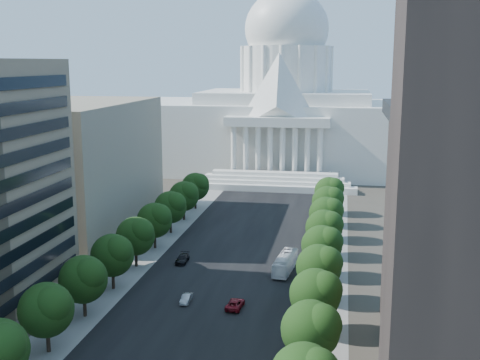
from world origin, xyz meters
The scene contains 30 objects.
road_asphalt centered at (0.00, 90.00, 0.00)m, with size 30.00×260.00×0.01m, color black.
sidewalk_left centered at (-19.00, 90.00, 0.00)m, with size 8.00×260.00×0.02m, color gray.
sidewalk_right centered at (19.00, 90.00, 0.00)m, with size 8.00×260.00×0.02m, color gray.
capitol centered at (0.00, 184.89, 20.01)m, with size 120.00×56.00×73.00m.
office_block_left_far centered at (-48.00, 100.00, 15.00)m, with size 38.00×52.00×30.00m, color gray.
tree_l_c centered at (-17.66, 35.81, 6.45)m, with size 7.79×7.60×9.97m.
tree_l_d centered at (-17.66, 47.81, 6.45)m, with size 7.79×7.60×9.97m.
tree_l_e centered at (-17.66, 59.81, 6.45)m, with size 7.79×7.60×9.97m.
tree_l_f centered at (-17.66, 71.81, 6.45)m, with size 7.79×7.60×9.97m.
tree_l_g centered at (-17.66, 83.81, 6.45)m, with size 7.79×7.60×9.97m.
tree_l_h centered at (-17.66, 95.81, 6.45)m, with size 7.79×7.60×9.97m.
tree_l_i centered at (-17.66, 107.81, 6.45)m, with size 7.79×7.60×9.97m.
tree_l_j centered at (-17.66, 119.81, 6.45)m, with size 7.79×7.60×9.97m.
tree_r_c centered at (18.34, 35.81, 6.45)m, with size 7.79×7.60×9.97m.
tree_r_d centered at (18.34, 47.81, 6.45)m, with size 7.79×7.60×9.97m.
tree_r_e centered at (18.34, 59.81, 6.45)m, with size 7.79×7.60×9.97m.
tree_r_f centered at (18.34, 71.81, 6.45)m, with size 7.79×7.60×9.97m.
tree_r_g centered at (18.34, 83.81, 6.45)m, with size 7.79×7.60×9.97m.
tree_r_h centered at (18.34, 95.81, 6.45)m, with size 7.79×7.60×9.97m.
tree_r_i centered at (18.34, 107.81, 6.45)m, with size 7.79×7.60×9.97m.
tree_r_j centered at (18.34, 119.81, 6.45)m, with size 7.79×7.60×9.97m.
streetlight_b centered at (19.90, 35.00, 5.82)m, with size 2.61×0.44×9.00m.
streetlight_c centered at (19.90, 60.00, 5.82)m, with size 2.61×0.44×9.00m.
streetlight_d centered at (19.90, 85.00, 5.82)m, with size 2.61×0.44×9.00m.
streetlight_e centered at (19.90, 110.00, 5.82)m, with size 2.61×0.44×9.00m.
streetlight_f centered at (19.90, 135.00, 5.82)m, with size 2.61×0.44×9.00m.
car_silver centered at (-3.67, 56.10, 0.67)m, with size 1.41×4.06×1.34m, color #97999E.
car_red centered at (4.81, 55.16, 0.72)m, with size 2.40×5.20×1.45m, color maroon.
car_dark_b centered at (-9.68, 75.72, 0.76)m, with size 2.13×5.24×1.52m, color black.
city_bus centered at (11.11, 74.19, 1.65)m, with size 2.77×11.83×3.29m, color white.
Camera 1 is at (21.34, -35.48, 39.50)m, focal length 45.00 mm.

